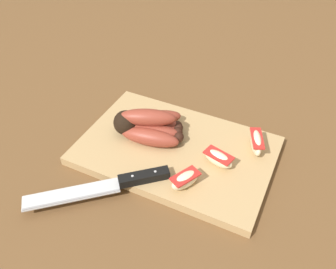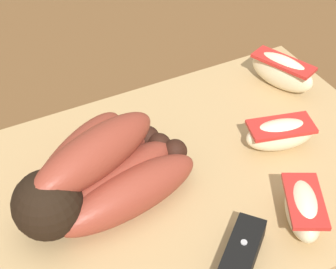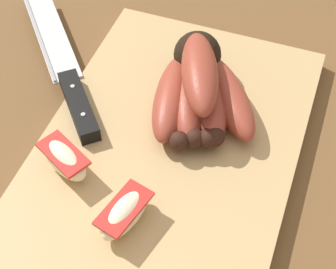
{
  "view_description": "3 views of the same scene",
  "coord_description": "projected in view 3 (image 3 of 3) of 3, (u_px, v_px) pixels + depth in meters",
  "views": [
    {
      "loc": [
        -0.22,
        0.49,
        0.55
      ],
      "look_at": [
        0.01,
        -0.0,
        0.06
      ],
      "focal_mm": 37.89,
      "sensor_mm": 36.0,
      "label": 1
    },
    {
      "loc": [
        0.16,
        0.28,
        0.36
      ],
      "look_at": [
        0.0,
        -0.03,
        0.06
      ],
      "focal_mm": 57.84,
      "sensor_mm": 36.0,
      "label": 2
    },
    {
      "loc": [
        -0.34,
        -0.14,
        0.49
      ],
      "look_at": [
        0.01,
        -0.01,
        0.03
      ],
      "focal_mm": 58.93,
      "sensor_mm": 36.0,
      "label": 3
    }
  ],
  "objects": [
    {
      "name": "ground_plane",
      "position": [
        155.0,
        156.0,
        0.61
      ],
      "size": [
        6.0,
        6.0,
        0.0
      ],
      "primitive_type": "plane",
      "color": "brown"
    },
    {
      "name": "cutting_board",
      "position": [
        166.0,
        157.0,
        0.59
      ],
      "size": [
        0.41,
        0.27,
        0.02
      ],
      "primitive_type": "cube",
      "color": "tan",
      "rests_on": "ground_plane"
    },
    {
      "name": "banana_bunch",
      "position": [
        199.0,
        88.0,
        0.61
      ],
      "size": [
        0.16,
        0.15,
        0.07
      ],
      "color": "black",
      "rests_on": "cutting_board"
    },
    {
      "name": "apple_wedge_far",
      "position": [
        64.0,
        159.0,
        0.56
      ],
      "size": [
        0.05,
        0.07,
        0.03
      ],
      "color": "beige",
      "rests_on": "cutting_board"
    },
    {
      "name": "chefs_knife",
      "position": [
        68.0,
        79.0,
        0.65
      ],
      "size": [
        0.23,
        0.21,
        0.02
      ],
      "color": "silver",
      "rests_on": "cutting_board"
    },
    {
      "name": "apple_wedge_near",
      "position": [
        125.0,
        213.0,
        0.52
      ],
      "size": [
        0.07,
        0.04,
        0.03
      ],
      "color": "beige",
      "rests_on": "cutting_board"
    }
  ]
}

